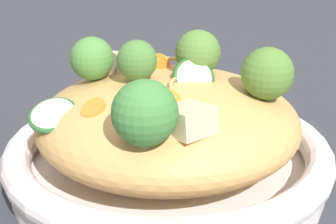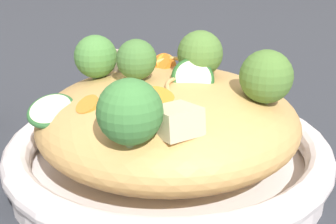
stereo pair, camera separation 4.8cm
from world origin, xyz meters
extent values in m
plane|color=#30333A|center=(0.00, 0.00, 0.00)|extent=(3.00, 3.00, 0.00)
cylinder|color=white|center=(0.00, 0.00, 0.01)|extent=(0.32, 0.32, 0.02)
torus|color=white|center=(0.00, 0.00, 0.03)|extent=(0.33, 0.33, 0.03)
ellipsoid|color=tan|center=(0.00, 0.00, 0.06)|extent=(0.26, 0.26, 0.09)
torus|color=tan|center=(-0.01, 0.03, 0.10)|extent=(0.07, 0.07, 0.03)
torus|color=tan|center=(-0.01, -0.03, 0.11)|extent=(0.06, 0.06, 0.02)
cone|color=#98B072|center=(0.08, 0.08, 0.09)|extent=(0.03, 0.03, 0.02)
sphere|color=#3F7F3C|center=(0.08, 0.08, 0.11)|extent=(0.07, 0.07, 0.05)
cone|color=#8DB472|center=(0.05, -0.06, 0.10)|extent=(0.03, 0.03, 0.02)
sphere|color=#4A843C|center=(0.05, -0.06, 0.12)|extent=(0.06, 0.06, 0.04)
cone|color=#8DAE75|center=(-0.04, 0.00, 0.10)|extent=(0.02, 0.02, 0.02)
sphere|color=#517A35|center=(-0.04, 0.00, 0.13)|extent=(0.05, 0.05, 0.05)
cone|color=#97B96B|center=(0.03, -0.01, 0.10)|extent=(0.03, 0.03, 0.02)
sphere|color=#467636|center=(0.03, -0.01, 0.13)|extent=(0.05, 0.05, 0.04)
cone|color=#90B66D|center=(-0.06, 0.07, 0.09)|extent=(0.02, 0.02, 0.02)
sphere|color=#4F7A33|center=(-0.06, 0.07, 0.12)|extent=(0.05, 0.05, 0.05)
cylinder|color=orange|center=(-0.06, -0.04, 0.10)|extent=(0.03, 0.03, 0.02)
cylinder|color=orange|center=(-0.02, -0.05, 0.11)|extent=(0.02, 0.02, 0.02)
cylinder|color=orange|center=(-0.01, -0.11, 0.09)|extent=(0.04, 0.04, 0.02)
cylinder|color=orange|center=(-0.02, -0.05, 0.11)|extent=(0.03, 0.03, 0.02)
cylinder|color=orange|center=(0.03, 0.04, 0.11)|extent=(0.03, 0.03, 0.01)
cylinder|color=orange|center=(0.09, 0.01, 0.10)|extent=(0.03, 0.03, 0.02)
cylinder|color=beige|center=(0.11, -0.02, 0.09)|extent=(0.05, 0.05, 0.02)
torus|color=#2A5B2D|center=(0.11, -0.02, 0.09)|extent=(0.06, 0.06, 0.02)
cylinder|color=beige|center=(-0.02, 0.02, 0.11)|extent=(0.04, 0.04, 0.03)
torus|color=#245421|center=(-0.02, 0.02, 0.11)|extent=(0.05, 0.04, 0.04)
cube|color=beige|center=(0.01, -0.06, 0.11)|extent=(0.03, 0.03, 0.03)
cube|color=beige|center=(0.04, 0.08, 0.10)|extent=(0.04, 0.04, 0.03)
camera|label=1|loc=(0.26, 0.37, 0.25)|focal=51.50mm
camera|label=2|loc=(0.22, 0.39, 0.25)|focal=51.50mm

